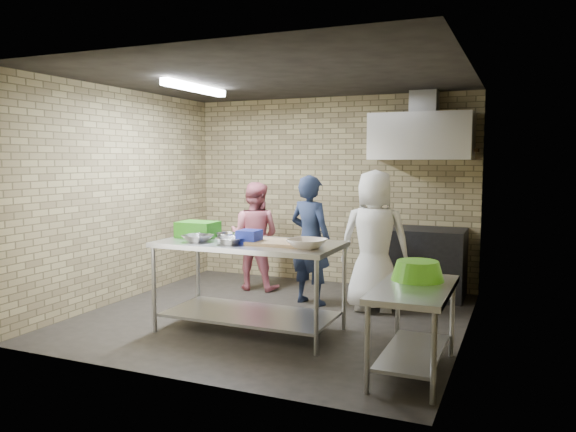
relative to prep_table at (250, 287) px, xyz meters
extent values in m
plane|color=black|center=(0.00, 0.59, -0.47)|extent=(4.20, 4.20, 0.00)
plane|color=black|center=(0.00, 0.59, 2.23)|extent=(4.20, 4.20, 0.00)
cube|color=tan|center=(0.00, 2.59, 0.88)|extent=(4.20, 0.06, 2.70)
cube|color=tan|center=(0.00, -1.41, 0.88)|extent=(4.20, 0.06, 2.70)
cube|color=tan|center=(-2.10, 0.59, 0.88)|extent=(0.06, 4.00, 2.70)
cube|color=tan|center=(2.10, 0.59, 0.88)|extent=(0.06, 4.00, 2.70)
cube|color=silver|center=(0.00, 0.00, 0.00)|extent=(1.90, 0.95, 0.95)
cube|color=silver|center=(1.80, -0.51, -0.10)|extent=(0.60, 1.20, 0.75)
cube|color=black|center=(1.35, 2.24, -0.02)|extent=(1.20, 0.70, 0.90)
cube|color=silver|center=(1.35, 2.29, 1.63)|extent=(1.30, 0.60, 0.60)
cube|color=#A5A8AD|center=(1.35, 2.44, 2.08)|extent=(0.35, 0.30, 0.30)
cube|color=#3F2B19|center=(1.65, 2.48, 1.45)|extent=(0.80, 0.20, 0.04)
cube|color=white|center=(-1.00, 0.59, 2.17)|extent=(0.10, 1.25, 0.08)
cube|color=#2E941B|center=(-0.70, 0.12, 0.56)|extent=(0.42, 0.32, 0.17)
cube|color=#1829B6|center=(0.05, -0.10, 0.54)|extent=(0.21, 0.21, 0.14)
cube|color=tan|center=(0.35, -0.02, 0.49)|extent=(0.58, 0.44, 0.03)
imported|color=#B6B8BE|center=(-0.50, -0.20, 0.51)|extent=(0.33, 0.33, 0.07)
imported|color=#ACAFB3|center=(-0.30, 0.05, 0.51)|extent=(0.25, 0.25, 0.07)
imported|color=#B8BBBF|center=(-0.10, -0.22, 0.51)|extent=(0.31, 0.31, 0.07)
imported|color=beige|center=(0.70, -0.15, 0.52)|extent=(0.41, 0.41, 0.09)
cylinder|color=#B22619|center=(1.40, 2.48, 1.56)|extent=(0.07, 0.07, 0.18)
cylinder|color=green|center=(1.80, 2.48, 1.54)|extent=(0.06, 0.06, 0.15)
imported|color=#151E34|center=(0.18, 1.31, 0.33)|extent=(0.67, 0.54, 1.61)
imported|color=#DA7385|center=(-0.82, 1.76, 0.27)|extent=(0.76, 0.61, 1.49)
imported|color=white|center=(0.99, 1.31, 0.37)|extent=(0.90, 0.67, 1.68)
camera|label=1|loc=(2.62, -5.12, 1.32)|focal=34.80mm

